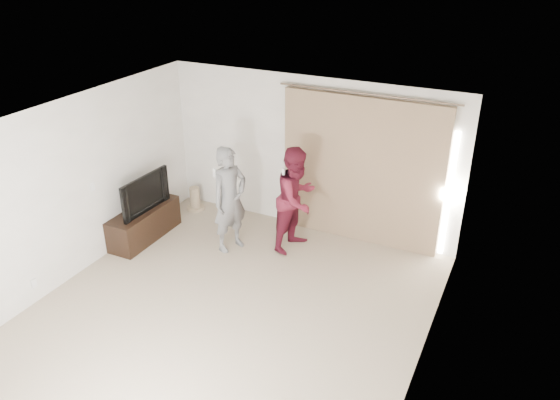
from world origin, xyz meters
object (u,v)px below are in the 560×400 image
(person_woman, at_px, (297,199))
(tv, at_px, (141,192))
(tv_console, at_px, (144,223))
(person_man, at_px, (230,199))

(person_woman, bearing_deg, tv, -160.68)
(tv_console, bearing_deg, person_man, 13.62)
(tv_console, height_order, person_woman, person_woman)
(tv_console, xyz_separation_m, person_woman, (2.37, 0.83, 0.59))
(person_man, distance_m, person_woman, 1.04)
(tv_console, relative_size, person_man, 0.79)
(person_man, xyz_separation_m, person_woman, (0.92, 0.48, -0.01))
(tv_console, xyz_separation_m, person_man, (1.45, 0.35, 0.59))
(tv, height_order, person_woman, person_woman)
(tv, height_order, person_man, person_man)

